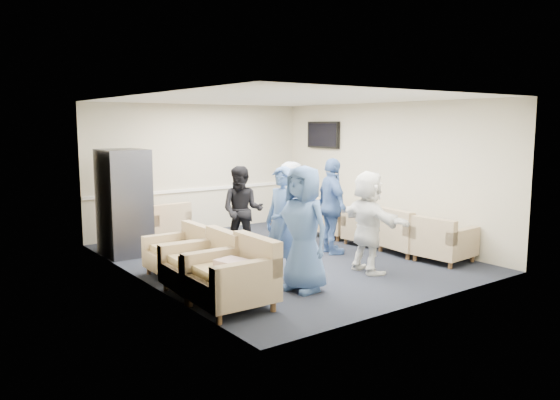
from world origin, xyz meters
TOP-DOWN VIEW (x-y plane):
  - floor at (0.00, 0.00)m, footprint 6.00×6.00m
  - ceiling at (0.00, 0.00)m, footprint 6.00×6.00m
  - back_wall at (0.00, 3.00)m, footprint 5.00×0.02m
  - front_wall at (0.00, -3.00)m, footprint 5.00×0.02m
  - left_wall at (-2.50, 0.00)m, footprint 0.02×6.00m
  - right_wall at (2.50, 0.00)m, footprint 0.02×6.00m
  - chair_rail at (0.00, 2.98)m, footprint 4.98×0.04m
  - tv at (2.44, 1.80)m, footprint 0.10×1.00m
  - armchair_left_near at (-2.02, -1.74)m, footprint 0.95×0.95m
  - armchair_left_mid at (-2.03, -0.95)m, footprint 0.93×0.93m
  - armchair_left_far at (-1.90, 0.05)m, footprint 0.81×0.81m
  - armchair_right_near at (1.96, -1.82)m, footprint 0.89×0.89m
  - armchair_right_midnear at (1.96, -1.06)m, footprint 0.95×0.95m
  - armchair_right_midfar at (1.91, -0.12)m, footprint 0.87×0.87m
  - armchair_right_far at (1.92, 0.78)m, footprint 0.89×0.89m
  - armchair_corner at (-1.12, 2.39)m, footprint 0.90×0.90m
  - vending_machine at (-2.09, 1.84)m, footprint 0.75×0.88m
  - backpack at (-1.43, -0.19)m, footprint 0.28×0.20m
  - pillow at (-2.04, -1.74)m, footprint 0.41×0.48m
  - person_front_left at (-0.88, -1.66)m, footprint 0.70×0.94m
  - person_mid_left at (-0.71, -0.95)m, footprint 0.49×0.66m
  - person_back_left at (-0.43, 0.60)m, footprint 0.96×0.95m
  - person_back_right at (0.76, 0.76)m, footprint 0.90×1.16m
  - person_mid_right at (0.88, -0.27)m, footprint 0.69×1.07m
  - person_front_right at (0.52, -1.52)m, footprint 0.67×1.52m

SIDE VIEW (x-z plane):
  - floor at x=0.00m, z-range 0.00..0.00m
  - backpack at x=-1.43m, z-range 0.01..0.47m
  - armchair_right_midfar at x=1.91m, z-range 0.00..0.61m
  - armchair_left_far at x=-1.90m, z-range 0.00..0.65m
  - armchair_right_near at x=1.96m, z-range 0.00..0.66m
  - armchair_corner at x=-1.12m, z-range 0.00..0.66m
  - armchair_right_far at x=1.92m, z-range 0.00..0.68m
  - armchair_right_midnear at x=1.96m, z-range 0.00..0.69m
  - armchair_left_mid at x=-2.03m, z-range 0.00..0.71m
  - armchair_left_near at x=-2.02m, z-range 0.00..0.75m
  - pillow at x=-2.04m, z-range 0.49..0.62m
  - person_back_left at x=-0.43m, z-range 0.00..1.57m
  - person_back_right at x=0.76m, z-range 0.00..1.58m
  - person_front_right at x=0.52m, z-range 0.00..1.59m
  - person_mid_left at x=-0.71m, z-range 0.00..1.67m
  - person_mid_right at x=0.88m, z-range 0.00..1.70m
  - person_front_left at x=-0.88m, z-range 0.00..1.74m
  - chair_rail at x=0.00m, z-range 0.87..0.93m
  - vending_machine at x=-2.09m, z-range 0.00..1.86m
  - back_wall at x=0.00m, z-range 0.00..2.70m
  - front_wall at x=0.00m, z-range 0.00..2.70m
  - left_wall at x=-2.50m, z-range 0.00..2.70m
  - right_wall at x=2.50m, z-range 0.00..2.70m
  - tv at x=2.44m, z-range 1.76..2.34m
  - ceiling at x=0.00m, z-range 2.70..2.70m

